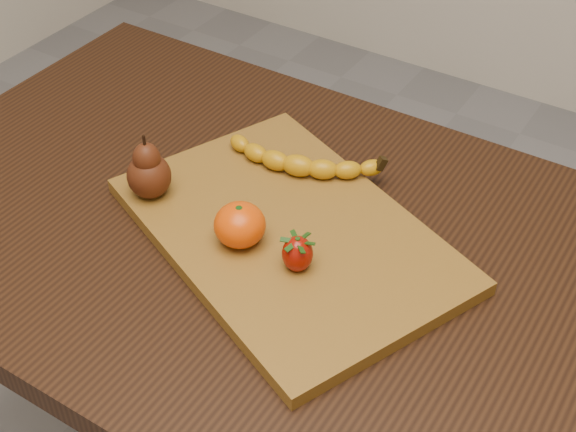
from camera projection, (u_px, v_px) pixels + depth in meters
The scene contains 6 objects.
table at pixel (235, 267), 1.15m from camera, with size 1.00×0.70×0.76m.
cutting_board at pixel (288, 234), 1.04m from camera, with size 0.45×0.30×0.02m, color brown.
banana at pixel (298, 166), 1.11m from camera, with size 0.20×0.05×0.03m, color #C08809, non-canonical shape.
pear at pixel (148, 166), 1.06m from camera, with size 0.06×0.06×0.09m, color #481D0B, non-canonical shape.
mandarin at pixel (240, 225), 1.00m from camera, with size 0.07×0.07×0.06m, color #E04302.
strawberry at pixel (297, 253), 0.96m from camera, with size 0.04×0.04×0.05m, color #8E0E03, non-canonical shape.
Camera 1 is at (0.51, -0.66, 1.46)m, focal length 50.00 mm.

